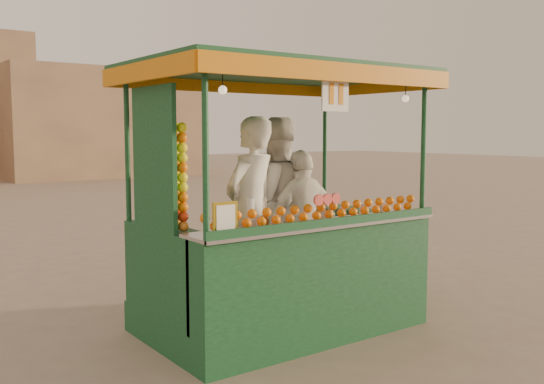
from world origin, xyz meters
TOP-DOWN VIEW (x-y plane):
  - ground at (0.00, 0.00)m, footprint 90.00×90.00m
  - building_right at (7.00, 24.00)m, footprint 9.00×6.00m
  - juice_cart at (0.26, 0.02)m, footprint 3.06×1.98m
  - vendor_left at (0.03, 0.23)m, footprint 0.82×0.68m
  - vendor_middle at (0.58, 0.54)m, footprint 1.07×0.90m
  - vendor_right at (0.72, 0.21)m, footprint 0.94×0.41m

SIDE VIEW (x-z plane):
  - ground at x=0.00m, z-range 0.00..0.00m
  - juice_cart at x=0.26m, z-range -0.49..2.29m
  - vendor_right at x=0.72m, z-range 0.32..1.91m
  - vendor_left at x=0.03m, z-range 0.32..2.26m
  - vendor_middle at x=0.58m, z-range 0.32..2.27m
  - building_right at x=7.00m, z-range 0.00..5.00m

